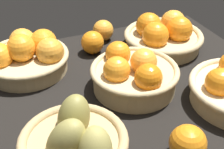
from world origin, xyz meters
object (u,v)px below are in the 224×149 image
object	(u,v)px
loose_orange_front_gap	(188,143)
loose_orange_side_gap	(92,42)
basket_center	(134,74)
basket_far_right	(164,35)
basket_near_left_pears	(75,144)
loose_orange_back_gap	(103,30)
basket_far_left	(27,56)

from	to	relation	value
loose_orange_front_gap	loose_orange_side_gap	bearing A→B (deg)	93.79
basket_center	basket_far_right	world-z (taller)	basket_center
basket_center	basket_far_right	xyz separation A→B (cm)	(18.77, 16.96, -0.35)
basket_near_left_pears	basket_far_right	bearing A→B (deg)	41.10
basket_far_right	loose_orange_side_gap	world-z (taller)	basket_far_right
basket_near_left_pears	loose_orange_front_gap	world-z (taller)	basket_near_left_pears
loose_orange_front_gap	loose_orange_back_gap	world-z (taller)	loose_orange_front_gap
basket_center	basket_near_left_pears	world-z (taller)	basket_near_left_pears
basket_far_left	basket_near_left_pears	bearing A→B (deg)	-86.30
basket_far_right	loose_orange_side_gap	bearing A→B (deg)	166.61
basket_center	loose_orange_side_gap	world-z (taller)	basket_center
basket_far_right	basket_far_left	bearing A→B (deg)	175.72
basket_center	loose_orange_front_gap	distance (cm)	25.59
basket_far_left	basket_near_left_pears	world-z (taller)	basket_near_left_pears
basket_far_right	basket_near_left_pears	xyz separation A→B (cm)	(-40.20, -35.07, 0.49)
basket_far_right	loose_orange_back_gap	bearing A→B (deg)	142.82
basket_far_left	loose_orange_front_gap	bearing A→B (deg)	-62.67
loose_orange_front_gap	loose_orange_back_gap	bearing A→B (deg)	86.83
basket_far_left	basket_center	distance (cm)	31.27
basket_center	loose_orange_side_gap	size ratio (longest dim) A/B	3.23
basket_far_right	loose_orange_back_gap	size ratio (longest dim) A/B	3.63
basket_center	basket_near_left_pears	xyz separation A→B (cm)	(-21.43, -18.11, 0.14)
loose_orange_front_gap	loose_orange_back_gap	distance (cm)	54.77
basket_far_left	loose_orange_side_gap	world-z (taller)	basket_far_left
basket_far_left	basket_far_right	xyz separation A→B (cm)	(42.68, -3.19, -0.27)
basket_center	loose_orange_front_gap	xyz separation A→B (cm)	(-0.27, -25.58, -0.82)
basket_near_left_pears	loose_orange_front_gap	distance (cm)	22.46
basket_center	basket_far_right	size ratio (longest dim) A/B	0.92
loose_orange_back_gap	loose_orange_front_gap	bearing A→B (deg)	-93.17
loose_orange_front_gap	basket_far_left	bearing A→B (deg)	117.33
basket_center	loose_orange_back_gap	size ratio (longest dim) A/B	3.33
loose_orange_back_gap	loose_orange_side_gap	xyz separation A→B (cm)	(-6.20, -6.86, 0.11)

